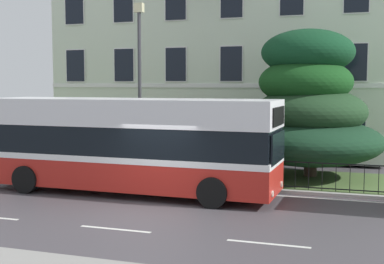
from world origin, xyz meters
TOP-DOWN VIEW (x-y plane):
  - ground_plane at (0.00, 0.81)m, footprint 60.00×56.00m
  - georgian_townhouse at (-1.42, 15.60)m, footprint 17.15×10.28m
  - iron_verge_railing at (-1.42, 4.40)m, footprint 19.68×0.04m
  - evergreen_tree at (3.97, 7.18)m, footprint 5.73×5.73m
  - single_decker_bus at (-1.60, 2.51)m, footprint 10.34×2.84m
  - street_lamp_post at (-2.46, 5.36)m, footprint 0.36×0.24m
  - litter_bin at (2.63, 4.94)m, footprint 0.48×0.48m

SIDE VIEW (x-z plane):
  - ground_plane at x=0.00m, z-range -0.11..0.07m
  - iron_verge_railing at x=-1.42m, z-range 0.14..1.11m
  - litter_bin at x=2.63m, z-range 0.12..1.28m
  - single_decker_bus at x=-1.60m, z-range 0.08..3.35m
  - evergreen_tree at x=3.97m, z-range -0.14..5.67m
  - street_lamp_post at x=-2.46m, z-range 0.61..7.42m
  - georgian_townhouse at x=-1.42m, z-range 0.15..11.35m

